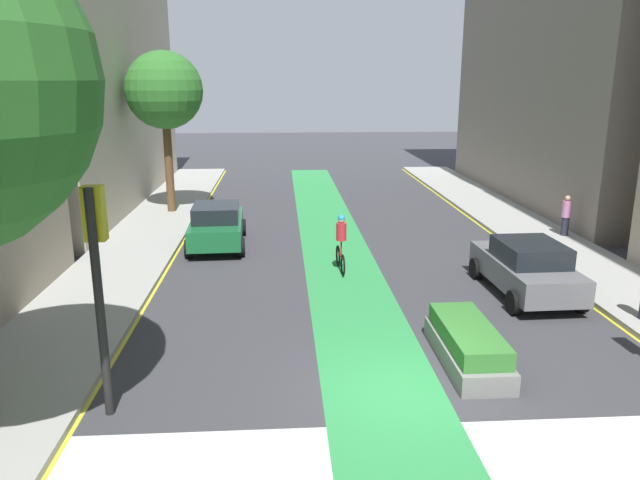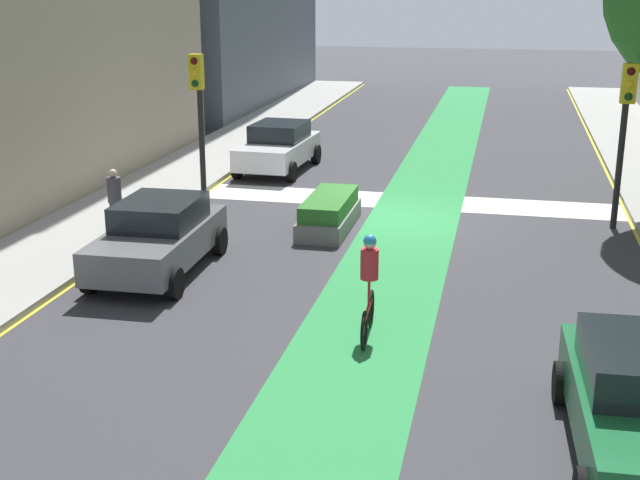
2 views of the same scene
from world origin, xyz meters
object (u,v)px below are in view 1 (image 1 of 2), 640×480
Objects in this scene: pedestrian_sidewalk_right_a at (566,215)px; car_green_left_far at (217,225)px; traffic_signal_near_left at (97,258)px; cyclist_in_lane at (341,242)px; median_planter at (467,345)px; street_tree_far at (164,91)px; car_grey_right_far at (526,267)px.

car_green_left_far is at bearing -179.21° from pedestrian_sidewalk_right_a.
traffic_signal_near_left is 9.65m from cyclist_in_lane.
street_tree_far is at bearing 119.84° from median_planter.
median_planter is at bearing -124.33° from pedestrian_sidewalk_right_a.
car_grey_right_far is 1.38× the size of median_planter.
street_tree_far reaches higher than pedestrian_sidewalk_right_a.
pedestrian_sidewalk_right_a is at bearing 55.67° from median_planter.
street_tree_far is at bearing 114.75° from car_green_left_far.
traffic_signal_near_left is 11.63m from car_grey_right_far.
car_grey_right_far is at bearing -123.54° from pedestrian_sidewalk_right_a.
street_tree_far is 18.49m from median_planter.
cyclist_in_lane is at bearing 57.92° from traffic_signal_near_left.
cyclist_in_lane is at bearing 107.59° from median_planter.
median_planter is (7.09, 1.47, -2.52)m from traffic_signal_near_left.
cyclist_in_lane is (-4.98, 2.45, 0.17)m from car_grey_right_far.
pedestrian_sidewalk_right_a is 0.22× the size of street_tree_far.
cyclist_in_lane is 1.21× the size of pedestrian_sidewalk_right_a.
traffic_signal_near_left reaches higher than pedestrian_sidewalk_right_a.
pedestrian_sidewalk_right_a is at bearing -19.17° from street_tree_far.
pedestrian_sidewalk_right_a is (8.90, 3.46, -0.05)m from cyclist_in_lane.
traffic_signal_near_left is at bearing -168.26° from median_planter.
median_planter is (8.86, -15.44, -5.00)m from street_tree_far.
car_grey_right_far is 10.81m from car_green_left_far.
car_grey_right_far is 7.09m from pedestrian_sidewalk_right_a.
traffic_signal_near_left is 2.71× the size of pedestrian_sidewalk_right_a.
median_planter is (-6.82, -9.99, -0.52)m from pedestrian_sidewalk_right_a.
car_green_left_far is at bearing 147.99° from car_grey_right_far.
traffic_signal_near_left is 17.19m from street_tree_far.
pedestrian_sidewalk_right_a is 17.20m from street_tree_far.
street_tree_far is at bearing 135.99° from car_grey_right_far.
cyclist_in_lane is at bearing -52.71° from street_tree_far.
cyclist_in_lane is (4.19, -3.28, 0.17)m from car_green_left_far.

